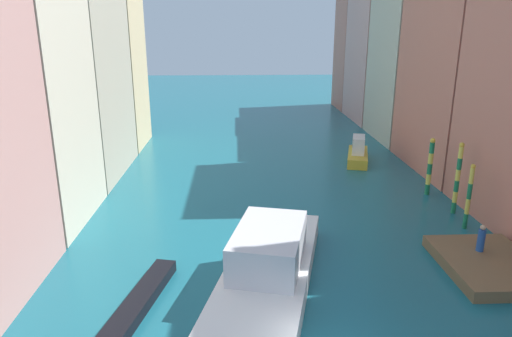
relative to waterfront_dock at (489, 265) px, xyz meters
The scene contains 15 objects.
ground_plane 20.31m from the waterfront_dock, 117.29° to the left, with size 154.00×154.00×0.00m, color #196070.
building_left_2 31.58m from the waterfront_dock, 146.38° to the left, with size 7.99×10.69×20.16m.
building_left_3 37.50m from the waterfront_dock, 134.13° to the left, with size 7.99×7.23×22.21m.
building_right_2 20.30m from the waterfront_dock, 69.03° to the left, with size 7.99×11.50×20.00m.
building_right_3 29.19m from the waterfront_dock, 76.91° to the left, with size 7.99×9.82×16.07m.
building_right_4 39.11m from the waterfront_dock, 80.42° to the left, with size 7.99×10.59×16.30m.
building_right_5 47.76m from the waterfront_dock, 82.23° to the left, with size 7.99×7.32×15.65m.
waterfront_dock is the anchor object (origin of this frame).
person_on_dock 1.30m from the waterfront_dock, 92.99° to the left, with size 0.36×0.36×1.39m.
mooring_pole_0 5.21m from the waterfront_dock, 76.58° to the left, with size 0.27×0.27×3.91m.
mooring_pole_1 7.56m from the waterfront_dock, 77.85° to the left, with size 0.31×0.31×4.57m.
mooring_pole_2 10.74m from the waterfront_dock, 83.36° to the left, with size 0.35×0.35×4.04m.
vaporetto_white 10.76m from the waterfront_dock, behind, with size 6.36×12.33×2.78m.
gondola_black 17.17m from the waterfront_dock, 165.58° to the right, with size 3.16×10.26×0.52m.
motorboat_0 18.94m from the waterfront_dock, 94.69° to the left, with size 2.92×5.46×2.23m.
Camera 1 is at (-2.78, -12.94, 11.23)m, focal length 32.48 mm.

